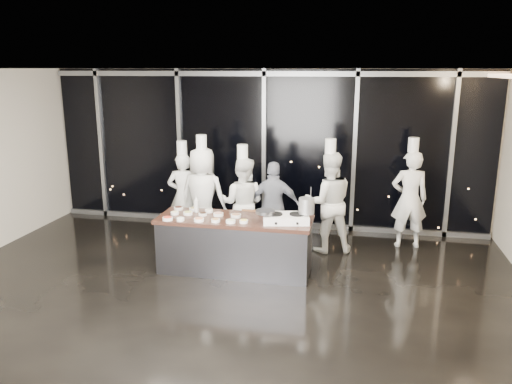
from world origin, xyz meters
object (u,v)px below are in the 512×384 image
chef_right (328,202)px  stock_pot (307,206)px  stove (286,218)px  guest (274,206)px  chef_side (409,198)px  demo_counter (235,244)px  chef_far_left (184,195)px  chef_center (243,203)px  frying_pan (265,212)px  chef_left (203,196)px

chef_right → stock_pot: bearing=62.5°
stove → chef_right: 1.42m
guest → chef_side: (2.38, 0.61, 0.11)m
demo_counter → stock_pot: bearing=0.2°
chef_far_left → guest: chef_far_left is taller
stove → chef_far_left: 2.63m
chef_center → guest: chef_center is taller
chef_center → guest: size_ratio=1.19×
frying_pan → chef_left: bearing=126.4°
stove → chef_side: (1.99, 1.83, -0.05)m
chef_right → demo_counter: bearing=26.0°
chef_center → guest: 0.57m
chef_right → frying_pan: bearing=41.3°
chef_center → guest: (0.56, 0.06, -0.04)m
frying_pan → chef_right: bearing=45.6°
chef_left → chef_side: 3.76m
frying_pan → guest: guest is taller
stock_pot → chef_left: bearing=150.4°
stock_pot → chef_left: 2.35m
chef_center → chef_right: 1.53m
stove → chef_center: size_ratio=0.40×
stove → guest: size_ratio=0.47×
stock_pot → chef_right: size_ratio=0.12×
stove → chef_center: 1.50m
chef_center → chef_side: (2.94, 0.67, 0.07)m
chef_right → chef_left: bearing=-13.4°
stock_pot → chef_left: size_ratio=0.12×
demo_counter → chef_right: chef_right is taller
stock_pot → chef_center: bearing=139.1°
stock_pot → stove: bearing=-167.7°
chef_right → chef_side: 1.52m
chef_left → chef_side: chef_left is taller
stock_pot → chef_right: 1.29m
demo_counter → chef_side: (2.82, 1.76, 0.46)m
chef_far_left → chef_side: size_ratio=0.94×
stock_pot → guest: bearing=121.2°
frying_pan → stock_pot: stock_pot is taller
chef_center → chef_far_left: bearing=-11.9°
stove → stock_pot: stock_pot is taller
frying_pan → guest: 1.31m
stock_pot → chef_right: (0.26, 1.23, -0.25)m
stove → stock_pot: bearing=1.2°
chef_far_left → demo_counter: bearing=124.8°
guest → chef_side: bearing=-168.5°
chef_left → guest: size_ratio=1.27×
frying_pan → chef_center: size_ratio=0.28×
demo_counter → frying_pan: 0.80m
frying_pan → chef_center: chef_center is taller
stove → chef_left: 2.11m
stock_pot → chef_side: 2.45m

